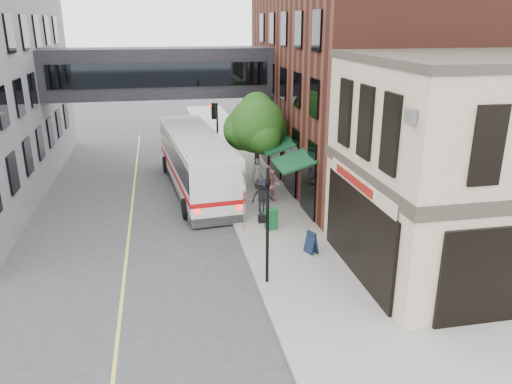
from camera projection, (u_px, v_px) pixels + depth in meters
name	position (u px, v px, depth m)	size (l,w,h in m)	color
ground	(268.00, 314.00, 17.15)	(120.00, 120.00, 0.00)	#38383A
sidewalk_main	(251.00, 185.00, 30.49)	(4.00, 60.00, 0.15)	gray
corner_building	(484.00, 167.00, 19.29)	(10.19, 8.12, 8.45)	#B4A889
brick_building	(375.00, 65.00, 30.63)	(13.76, 18.00, 14.00)	#512519
skyway_bridge	(160.00, 73.00, 31.20)	(14.00, 3.18, 3.00)	black
traffic_signal_near	(267.00, 212.00, 18.11)	(0.44, 0.22, 4.60)	black
traffic_signal_far	(215.00, 124.00, 31.89)	(0.53, 0.28, 4.50)	black
street_sign_pole	(244.00, 195.00, 23.09)	(0.08, 0.75, 3.00)	gray
street_tree	(256.00, 125.00, 28.55)	(3.80, 3.20, 5.60)	#382619
lane_marking	(131.00, 218.00, 25.52)	(0.12, 40.00, 0.01)	#D8CC4C
bus	(196.00, 159.00, 29.32)	(3.91, 12.60, 3.34)	silver
pedestrian_a	(258.00, 174.00, 29.18)	(0.69, 0.45, 1.90)	beige
pedestrian_b	(272.00, 186.00, 27.21)	(0.87, 0.68, 1.79)	pink
pedestrian_c	(262.00, 196.00, 25.55)	(1.19, 0.68, 1.84)	black
newspaper_box	(271.00, 219.00, 23.72)	(0.51, 0.45, 1.02)	#155D2F
sandwich_board	(311.00, 242.00, 21.24)	(0.35, 0.54, 0.96)	#111C33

